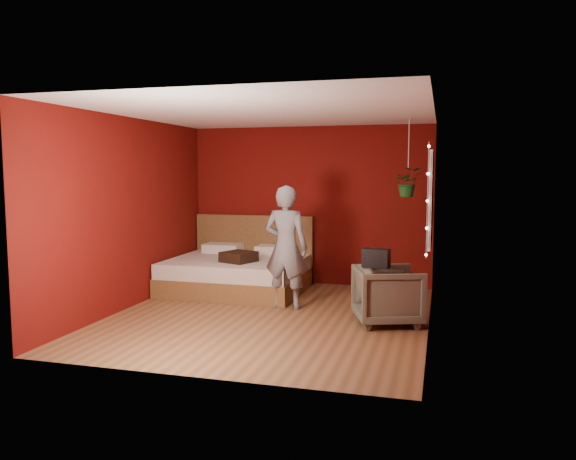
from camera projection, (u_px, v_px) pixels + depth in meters
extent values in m
plane|color=brown|center=(270.00, 316.00, 7.26)|extent=(4.50, 4.50, 0.00)
cube|color=#5C0B09|center=(310.00, 206.00, 9.29)|extent=(4.00, 0.02, 2.60)
cube|color=#5C0B09|center=(193.00, 236.00, 4.96)|extent=(4.00, 0.02, 2.60)
cube|color=#5C0B09|center=(129.00, 213.00, 7.66)|extent=(0.02, 4.50, 2.60)
cube|color=#5C0B09|center=(432.00, 220.00, 6.60)|extent=(0.02, 4.50, 2.60)
cube|color=white|center=(269.00, 112.00, 6.99)|extent=(4.00, 4.50, 0.02)
cube|color=white|center=(431.00, 199.00, 7.45)|extent=(0.04, 0.97, 1.27)
cube|color=black|center=(430.00, 199.00, 7.45)|extent=(0.02, 0.85, 1.15)
cube|color=white|center=(429.00, 199.00, 7.45)|extent=(0.03, 0.05, 1.15)
cube|color=white|center=(429.00, 199.00, 7.45)|extent=(0.03, 0.85, 0.05)
cylinder|color=silver|center=(427.00, 201.00, 6.95)|extent=(0.01, 0.01, 1.45)
sphere|color=#FFF2CC|center=(426.00, 255.00, 7.02)|extent=(0.04, 0.04, 0.04)
sphere|color=#FFF2CC|center=(427.00, 228.00, 6.99)|extent=(0.04, 0.04, 0.04)
sphere|color=#FFF2CC|center=(427.00, 201.00, 6.95)|extent=(0.04, 0.04, 0.04)
sphere|color=#FFF2CC|center=(428.00, 174.00, 6.92)|extent=(0.04, 0.04, 0.04)
sphere|color=#FFF2CC|center=(429.00, 146.00, 6.88)|extent=(0.04, 0.04, 0.04)
cube|color=brown|center=(237.00, 282.00, 8.77)|extent=(2.05, 1.74, 0.29)
cube|color=beige|center=(237.00, 266.00, 8.75)|extent=(2.01, 1.71, 0.23)
cube|color=brown|center=(254.00, 248.00, 9.53)|extent=(2.05, 0.08, 1.13)
cube|color=silver|center=(223.00, 248.00, 9.41)|extent=(0.61, 0.39, 0.14)
cube|color=silver|center=(276.00, 250.00, 9.17)|extent=(0.61, 0.39, 0.14)
imported|color=slate|center=(286.00, 247.00, 7.63)|extent=(0.64, 0.45, 1.68)
imported|color=#5B5A48|center=(388.00, 295.00, 6.87)|extent=(0.99, 0.97, 0.71)
cube|color=black|center=(376.00, 258.00, 6.76)|extent=(0.34, 0.21, 0.23)
cube|color=black|center=(239.00, 257.00, 8.42)|extent=(0.56, 0.56, 0.15)
cylinder|color=silver|center=(409.00, 143.00, 7.72)|extent=(0.01, 0.01, 0.68)
imported|color=#1A5317|center=(408.00, 182.00, 7.78)|extent=(0.40, 0.35, 0.41)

